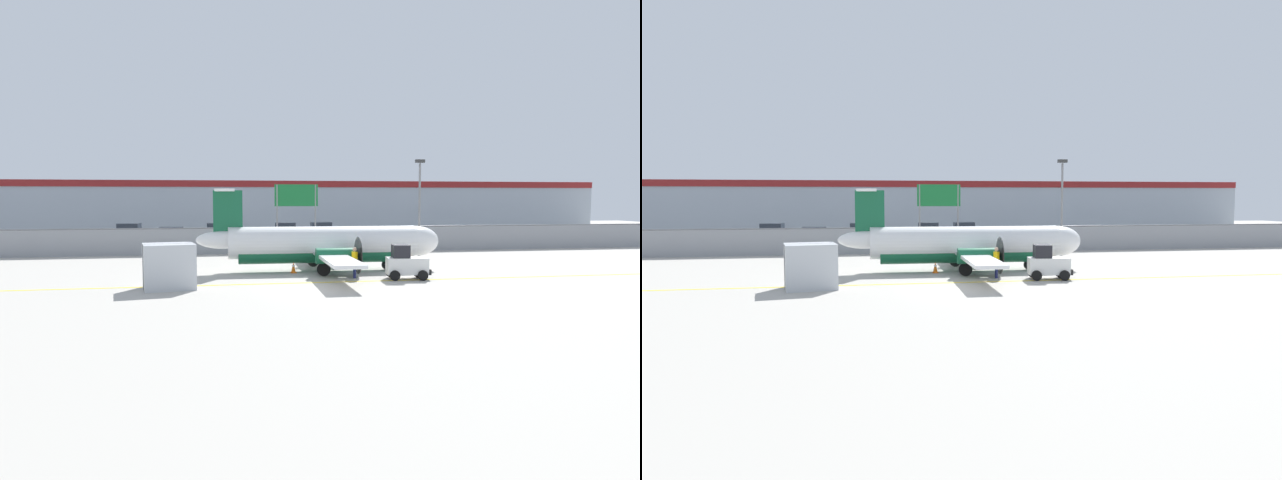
% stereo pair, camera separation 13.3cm
% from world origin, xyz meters
% --- Properties ---
extents(ground_plane, '(140.00, 140.00, 0.01)m').
position_xyz_m(ground_plane, '(0.00, 2.00, 0.00)').
color(ground_plane, '#ADA89E').
extents(perimeter_fence, '(98.00, 0.10, 2.10)m').
position_xyz_m(perimeter_fence, '(0.00, 18.00, 1.12)').
color(perimeter_fence, gray).
rests_on(perimeter_fence, ground).
extents(parking_lot_strip, '(98.00, 17.00, 0.12)m').
position_xyz_m(parking_lot_strip, '(0.00, 29.50, 0.06)').
color(parking_lot_strip, '#38383A').
rests_on(parking_lot_strip, ground).
extents(background_building, '(91.00, 8.10, 6.50)m').
position_xyz_m(background_building, '(0.00, 47.99, 3.26)').
color(background_building, '#A8B2BC').
rests_on(background_building, ground).
extents(commuter_airplane, '(14.77, 16.04, 4.92)m').
position_xyz_m(commuter_airplane, '(1.24, 6.59, 1.60)').
color(commuter_airplane, white).
rests_on(commuter_airplane, ground).
extents(baggage_tug, '(2.46, 1.65, 1.88)m').
position_xyz_m(baggage_tug, '(4.79, 2.40, 0.86)').
color(baggage_tug, silver).
rests_on(baggage_tug, ground).
extents(ground_crew_worker, '(0.40, 0.55, 1.70)m').
position_xyz_m(ground_crew_worker, '(2.15, 3.31, 0.95)').
color(ground_crew_worker, '#191E4C').
rests_on(ground_crew_worker, ground).
extents(cargo_container, '(2.71, 2.38, 2.20)m').
position_xyz_m(cargo_container, '(-7.60, 1.30, 1.10)').
color(cargo_container, '#B7BCC1').
rests_on(cargo_container, ground).
extents(traffic_cone_near_left, '(0.36, 0.36, 0.64)m').
position_xyz_m(traffic_cone_near_left, '(6.77, 7.05, 0.31)').
color(traffic_cone_near_left, orange).
rests_on(traffic_cone_near_left, ground).
extents(traffic_cone_near_right, '(0.36, 0.36, 0.64)m').
position_xyz_m(traffic_cone_near_right, '(-0.90, 6.01, 0.31)').
color(traffic_cone_near_right, orange).
rests_on(traffic_cone_near_right, ground).
extents(parked_car_0, '(4.39, 2.45, 1.58)m').
position_xyz_m(parked_car_0, '(-14.63, 35.48, 0.89)').
color(parked_car_0, slate).
rests_on(parked_car_0, parking_lot_strip).
extents(parked_car_1, '(4.30, 2.21, 1.58)m').
position_xyz_m(parked_car_1, '(-9.67, 27.32, 0.89)').
color(parked_car_1, gray).
rests_on(parked_car_1, parking_lot_strip).
extents(parked_car_2, '(4.22, 2.04, 1.58)m').
position_xyz_m(parked_car_2, '(-5.23, 34.38, 0.89)').
color(parked_car_2, silver).
rests_on(parked_car_2, parking_lot_strip).
extents(parked_car_3, '(4.32, 2.27, 1.58)m').
position_xyz_m(parked_car_3, '(-2.12, 24.30, 0.89)').
color(parked_car_3, silver).
rests_on(parked_car_3, parking_lot_strip).
extents(parked_car_4, '(4.37, 2.40, 1.58)m').
position_xyz_m(parked_car_4, '(1.80, 34.33, 0.89)').
color(parked_car_4, silver).
rests_on(parked_car_4, parking_lot_strip).
extents(parked_car_5, '(4.20, 2.00, 1.58)m').
position_xyz_m(parked_car_5, '(6.00, 34.63, 0.89)').
color(parked_car_5, slate).
rests_on(parked_car_5, parking_lot_strip).
extents(parked_car_6, '(4.29, 2.19, 1.58)m').
position_xyz_m(parked_car_6, '(11.01, 25.63, 0.89)').
color(parked_car_6, navy).
rests_on(parked_car_6, parking_lot_strip).
extents(parked_car_7, '(4.29, 2.20, 1.58)m').
position_xyz_m(parked_car_7, '(15.09, 24.81, 0.89)').
color(parked_car_7, gray).
rests_on(parked_car_7, parking_lot_strip).
extents(apron_light_pole, '(0.70, 0.30, 7.27)m').
position_xyz_m(apron_light_pole, '(9.75, 14.03, 4.30)').
color(apron_light_pole, slate).
rests_on(apron_light_pole, ground).
extents(highway_sign, '(3.60, 0.14, 5.50)m').
position_xyz_m(highway_sign, '(1.14, 19.75, 4.14)').
color(highway_sign, slate).
rests_on(highway_sign, ground).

